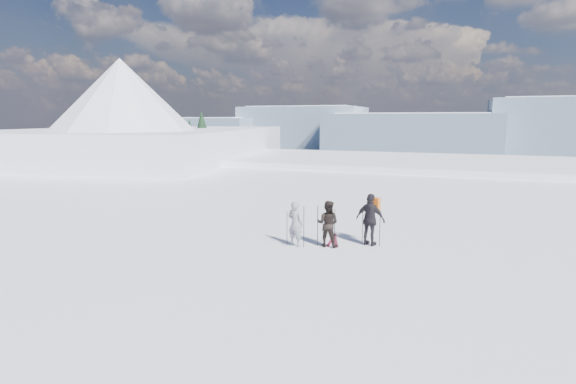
{
  "coord_description": "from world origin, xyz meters",
  "views": [
    {
      "loc": [
        4.08,
        -11.68,
        4.16
      ],
      "look_at": [
        -1.51,
        3.0,
        1.56
      ],
      "focal_mm": 28.0,
      "sensor_mm": 36.0,
      "label": 1
    }
  ],
  "objects_px": {
    "skier_dark": "(328,224)",
    "skier_grey": "(295,224)",
    "skis_loose": "(334,240)",
    "skier_pack": "(370,220)"
  },
  "relations": [
    {
      "from": "skier_grey",
      "to": "skier_dark",
      "type": "height_order",
      "value": "skier_dark"
    },
    {
      "from": "skier_grey",
      "to": "skis_loose",
      "type": "relative_size",
      "value": 0.89
    },
    {
      "from": "skier_dark",
      "to": "skier_grey",
      "type": "bearing_deg",
      "value": 19.16
    },
    {
      "from": "skier_dark",
      "to": "skis_loose",
      "type": "xyz_separation_m",
      "value": [
        0.01,
        0.77,
        -0.75
      ]
    },
    {
      "from": "skier_dark",
      "to": "skis_loose",
      "type": "distance_m",
      "value": 1.07
    },
    {
      "from": "skier_pack",
      "to": "skis_loose",
      "type": "bearing_deg",
      "value": 8.0
    },
    {
      "from": "skier_dark",
      "to": "skis_loose",
      "type": "bearing_deg",
      "value": -90.33
    },
    {
      "from": "skier_dark",
      "to": "skis_loose",
      "type": "height_order",
      "value": "skier_dark"
    },
    {
      "from": "skier_grey",
      "to": "skis_loose",
      "type": "distance_m",
      "value": 1.67
    },
    {
      "from": "skier_dark",
      "to": "skier_pack",
      "type": "distance_m",
      "value": 1.42
    }
  ]
}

